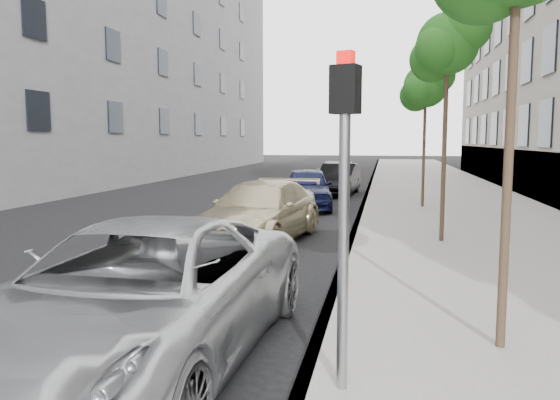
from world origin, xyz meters
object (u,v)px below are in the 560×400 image
(tree_far, at_px, (427,85))
(sedan_rear, at_px, (334,173))
(sedan_black, at_px, (338,179))
(tree_mid, at_px, (449,44))
(sedan_blue, at_px, (307,188))
(minivan, at_px, (140,295))
(signal_pole, at_px, (344,182))
(suv, at_px, (260,212))

(tree_far, distance_m, sedan_rear, 11.86)
(tree_far, bearing_deg, sedan_black, 124.07)
(tree_mid, bearing_deg, sedan_blue, 122.31)
(minivan, height_order, sedan_black, minivan)
(signal_pole, height_order, sedan_rear, signal_pole)
(tree_mid, relative_size, signal_pole, 1.71)
(tree_mid, bearing_deg, signal_pole, -102.08)
(minivan, distance_m, sedan_blue, 13.74)
(sedan_blue, distance_m, sedan_black, 5.13)
(tree_mid, xyz_separation_m, suv, (-4.22, -0.19, -3.80))
(signal_pole, height_order, suv, signal_pole)
(signal_pole, xyz_separation_m, sedan_black, (-1.65, 19.26, -1.37))
(signal_pole, distance_m, minivan, 2.58)
(signal_pole, distance_m, suv, 8.18)
(sedan_black, bearing_deg, sedan_blue, -92.67)
(tree_mid, height_order, signal_pole, tree_mid)
(suv, height_order, sedan_blue, sedan_blue)
(minivan, bearing_deg, tree_mid, 64.74)
(tree_far, relative_size, sedan_rear, 1.17)
(suv, height_order, sedan_black, suv)
(signal_pole, xyz_separation_m, minivan, (-2.19, 0.44, -1.28))
(minivan, relative_size, sedan_black, 1.33)
(minivan, relative_size, sedan_rear, 1.30)
(tree_mid, xyz_separation_m, tree_far, (0.00, 6.50, -0.28))
(tree_mid, distance_m, suv, 5.68)
(suv, xyz_separation_m, sedan_blue, (0.21, 6.53, 0.01))
(tree_mid, distance_m, sedan_black, 12.49)
(tree_far, distance_m, minivan, 14.84)
(minivan, xyz_separation_m, suv, (-0.35, 7.21, -0.06))
(signal_pole, relative_size, sedan_blue, 0.72)
(tree_mid, bearing_deg, sedan_rear, 103.39)
(sedan_rear, bearing_deg, signal_pole, -81.12)
(signal_pole, xyz_separation_m, sedan_blue, (-2.33, 14.18, -1.33))
(suv, bearing_deg, sedan_blue, 96.08)
(sedan_black, bearing_deg, tree_far, -50.95)
(signal_pole, relative_size, sedan_rear, 0.72)
(signal_pole, height_order, minivan, signal_pole)
(tree_far, distance_m, sedan_blue, 5.33)
(minivan, height_order, suv, minivan)
(tree_mid, height_order, sedan_rear, tree_mid)
(minivan, relative_size, suv, 1.13)
(tree_mid, height_order, tree_far, tree_mid)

